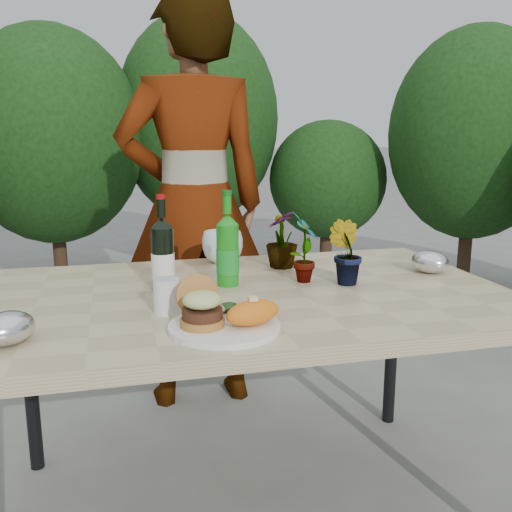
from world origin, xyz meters
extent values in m
plane|color=slate|center=(0.00, 0.00, 0.00)|extent=(80.00, 80.00, 0.00)
cube|color=tan|center=(0.00, 0.00, 0.73)|extent=(1.60, 1.00, 0.04)
cylinder|color=black|center=(-0.72, 0.42, 0.35)|extent=(0.05, 0.05, 0.71)
cylinder|color=black|center=(0.72, 0.42, 0.35)|extent=(0.05, 0.05, 0.71)
cylinder|color=#382316|center=(-0.80, 2.80, 0.21)|extent=(0.10, 0.10, 0.42)
ellipsoid|color=#1C4316|center=(-0.80, 2.80, 1.20)|extent=(1.33, 1.33, 1.56)
cylinder|color=#382316|center=(0.30, 3.00, 0.25)|extent=(0.10, 0.10, 0.50)
ellipsoid|color=#1C4316|center=(0.30, 3.00, 1.33)|extent=(1.28, 1.28, 1.66)
cylinder|color=#382316|center=(1.30, 2.70, 0.19)|extent=(0.10, 0.10, 0.38)
ellipsoid|color=#1C4316|center=(1.30, 2.70, 0.85)|extent=(0.94, 0.94, 0.95)
cylinder|color=#382316|center=(2.20, 2.10, 0.22)|extent=(0.10, 0.10, 0.44)
ellipsoid|color=#1C4316|center=(2.20, 2.10, 1.21)|extent=(1.23, 1.23, 1.54)
cylinder|color=white|center=(-0.14, -0.32, 0.76)|extent=(0.28, 0.28, 0.01)
cylinder|color=#B7722D|center=(-0.20, -0.32, 0.78)|extent=(0.11, 0.11, 0.02)
cylinder|color=#472314|center=(-0.20, -0.32, 0.80)|extent=(0.10, 0.10, 0.02)
ellipsoid|color=beige|center=(-0.20, -0.32, 0.83)|extent=(0.10, 0.10, 0.04)
cylinder|color=#B7722D|center=(-0.20, -0.24, 0.82)|extent=(0.11, 0.06, 0.11)
ellipsoid|color=orange|center=(-0.07, -0.34, 0.80)|extent=(0.17, 0.12, 0.06)
ellipsoid|color=olive|center=(-0.14, -0.23, 0.78)|extent=(0.04, 0.04, 0.02)
ellipsoid|color=#193814|center=(-0.11, -0.22, 0.78)|extent=(0.06, 0.04, 0.03)
cylinder|color=black|center=(-0.25, 0.09, 0.85)|extent=(0.07, 0.07, 0.20)
cylinder|color=white|center=(-0.25, 0.09, 0.83)|extent=(0.07, 0.07, 0.08)
cone|color=black|center=(-0.25, 0.09, 0.96)|extent=(0.07, 0.07, 0.03)
cylinder|color=black|center=(-0.25, 0.09, 1.01)|extent=(0.03, 0.03, 0.06)
cylinder|color=maroon|center=(-0.25, 0.09, 1.04)|extent=(0.03, 0.03, 0.01)
cylinder|color=#178017|center=(-0.05, 0.10, 0.85)|extent=(0.07, 0.07, 0.20)
cylinder|color=#198C26|center=(-0.05, 0.10, 0.83)|extent=(0.07, 0.07, 0.08)
cone|color=#178017|center=(-0.05, 0.10, 0.96)|extent=(0.07, 0.07, 0.03)
cylinder|color=#178017|center=(-0.05, 0.10, 1.01)|extent=(0.03, 0.03, 0.06)
cylinder|color=#0C5919|center=(-0.05, 0.10, 1.05)|extent=(0.03, 0.03, 0.01)
cylinder|color=silver|center=(-0.27, -0.14, 0.80)|extent=(0.07, 0.07, 0.09)
imported|color=#23521C|center=(0.20, 0.07, 0.87)|extent=(0.13, 0.15, 0.23)
imported|color=#27591E|center=(0.32, 0.02, 0.85)|extent=(0.14, 0.15, 0.21)
imported|color=#255A1F|center=(0.19, 0.29, 0.85)|extent=(0.16, 0.16, 0.21)
imported|color=silver|center=(-0.01, 0.41, 0.81)|extent=(0.16, 0.16, 0.12)
ellipsoid|color=silver|center=(-0.65, -0.29, 0.79)|extent=(0.17, 0.17, 0.08)
ellipsoid|color=silver|center=(0.67, 0.08, 0.79)|extent=(0.16, 0.17, 0.08)
imported|color=#A26851|center=(-0.05, 0.86, 0.92)|extent=(0.68, 0.46, 1.83)
camera|label=1|loc=(-0.40, -1.64, 1.23)|focal=40.00mm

